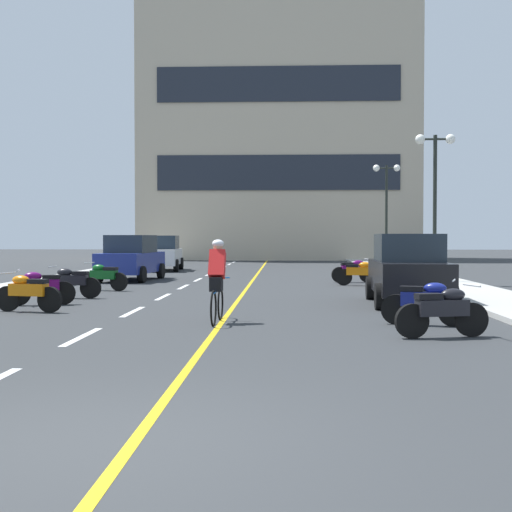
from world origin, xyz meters
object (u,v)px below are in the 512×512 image
parked_car_far (162,253)px  motorcycle_4 (41,287)px  motorcycle_6 (104,276)px  parked_car_near (408,269)px  motorcycle_3 (28,292)px  motorcycle_8 (353,270)px  parked_car_mid (131,258)px  motorcycle_5 (71,282)px  motorcycle_2 (425,302)px  street_lamp_mid (435,175)px  motorcycle_1 (443,310)px  motorcycle_7 (360,273)px  street_lamp_far (386,193)px  cyclist_rider (217,279)px

parked_car_far → motorcycle_4: 18.05m
motorcycle_6 → parked_car_near: bearing=-24.9°
motorcycle_3 → motorcycle_8: 13.78m
parked_car_mid → motorcycle_5: 8.10m
parked_car_near → motorcycle_6: bearing=155.1°
motorcycle_2 → motorcycle_5: bearing=147.4°
street_lamp_mid → motorcycle_1: 14.32m
motorcycle_4 → motorcycle_8: same height
parked_car_far → motorcycle_7: bearing=-49.7°
street_lamp_far → parked_car_near: (-2.32, -19.55, -3.21)m
street_lamp_mid → cyclist_rider: (-6.90, -11.64, -3.15)m
street_lamp_mid → parked_car_far: size_ratio=1.26×
motorcycle_3 → motorcycle_4: 1.63m
motorcycle_2 → motorcycle_4: (-8.98, 3.68, 0.00)m
parked_car_far → cyclist_rider: 21.97m
motorcycle_8 → street_lamp_far: bearing=75.4°
motorcycle_3 → parked_car_mid: bearing=91.1°
parked_car_far → motorcycle_4: bearing=-89.6°
motorcycle_5 → cyclist_rider: 7.09m
motorcycle_1 → motorcycle_4: 10.40m
motorcycle_3 → motorcycle_5: same height
parked_car_far → motorcycle_6: size_ratio=2.59×
motorcycle_3 → motorcycle_8: same height
cyclist_rider → street_lamp_far: bearing=73.7°
street_lamp_mid → motorcycle_7: 4.64m
street_lamp_mid → motorcycle_3: bearing=-139.2°
street_lamp_mid → motorcycle_4: 14.81m
motorcycle_1 → parked_car_mid: bearing=120.1°
motorcycle_3 → parked_car_near: bearing=13.4°
parked_car_far → motorcycle_1: parked_car_far is taller
street_lamp_far → motorcycle_5: size_ratio=3.25×
parked_car_mid → cyclist_rider: bearing=-70.4°
motorcycle_7 → motorcycle_2: bearing=-89.6°
motorcycle_3 → motorcycle_5: bearing=91.8°
motorcycle_7 → motorcycle_8: (-0.04, 1.76, 0.00)m
motorcycle_8 → cyclist_rider: (-4.02, -12.53, 0.41)m
motorcycle_1 → cyclist_rider: 4.56m
motorcycle_7 → street_lamp_mid: bearing=17.1°
motorcycle_5 → motorcycle_6: 2.82m
street_lamp_mid → motorcycle_8: size_ratio=3.20×
parked_car_near → street_lamp_far: bearing=83.2°
motorcycle_3 → motorcycle_6: same height
motorcycle_2 → motorcycle_3: size_ratio=0.98×
parked_car_far → motorcycle_5: (0.28, -16.09, -0.44)m
street_lamp_far → motorcycle_4: bearing=-120.2°
motorcycle_5 → motorcycle_8: (8.70, 7.22, 0.00)m
motorcycle_1 → motorcycle_4: size_ratio=1.01×
motorcycle_1 → motorcycle_5: bearing=140.4°
parked_car_near → cyclist_rider: bearing=-139.2°
motorcycle_2 → motorcycle_7: size_ratio=0.98×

